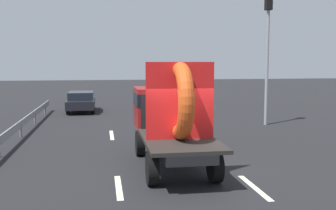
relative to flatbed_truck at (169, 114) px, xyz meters
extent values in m
plane|color=black|center=(0.28, -1.40, -1.55)|extent=(120.00, 120.00, 0.00)
cylinder|color=black|center=(-0.85, 1.05, -1.11)|extent=(0.28, 0.88, 0.88)
cylinder|color=black|center=(0.85, 1.05, -1.11)|extent=(0.28, 0.88, 0.88)
cylinder|color=black|center=(-0.85, -2.36, -1.11)|extent=(0.28, 0.88, 0.88)
cylinder|color=black|center=(0.85, -2.36, -1.11)|extent=(0.28, 0.88, 0.88)
cube|color=black|center=(0.00, -0.73, -0.68)|extent=(1.30, 5.39, 0.25)
cube|color=maroon|center=(0.00, 1.05, 0.12)|extent=(2.00, 1.83, 1.35)
cube|color=black|center=(0.00, 1.00, 0.42)|extent=(2.02, 1.74, 0.44)
cube|color=black|center=(0.00, -1.64, -0.51)|extent=(2.00, 3.57, 0.10)
cube|color=black|center=(0.00, 0.09, 0.09)|extent=(1.80, 0.08, 1.10)
torus|color=#D84C19|center=(0.00, -1.79, 0.61)|extent=(0.43, 2.13, 2.13)
cube|color=red|center=(0.00, -1.79, 0.61)|extent=(1.90, 0.03, 2.13)
cylinder|color=black|center=(-4.20, 15.03, -1.25)|extent=(0.21, 0.61, 0.61)
cylinder|color=black|center=(-2.72, 15.03, -1.25)|extent=(0.21, 0.61, 0.61)
cylinder|color=black|center=(-4.20, 12.48, -1.25)|extent=(0.21, 0.61, 0.61)
cylinder|color=black|center=(-2.72, 12.48, -1.25)|extent=(0.21, 0.61, 0.61)
cube|color=black|center=(-3.46, 13.76, -0.99)|extent=(1.71, 3.99, 0.52)
cube|color=black|center=(-3.46, 13.66, -0.49)|extent=(1.54, 2.23, 0.48)
cylinder|color=gray|center=(6.14, 6.76, 1.34)|extent=(0.16, 0.16, 5.78)
cube|color=black|center=(6.14, 6.76, 4.68)|extent=(0.30, 0.36, 0.90)
cube|color=gray|center=(-5.60, 7.12, -1.00)|extent=(0.06, 14.96, 0.32)
cylinder|color=slate|center=(-5.60, 5.25, -1.28)|extent=(0.10, 0.10, 0.55)
cylinder|color=slate|center=(-5.60, 8.99, -1.28)|extent=(0.10, 0.10, 0.55)
cylinder|color=slate|center=(-5.60, 12.73, -1.28)|extent=(0.10, 0.10, 0.55)
cube|color=beige|center=(-1.73, -2.40, -1.55)|extent=(0.16, 2.04, 0.01)
cube|color=beige|center=(-1.73, 5.08, -1.55)|extent=(0.16, 2.28, 0.01)
cube|color=beige|center=(1.73, -2.98, -1.55)|extent=(0.16, 2.13, 0.01)
cube|color=beige|center=(1.73, 5.32, -1.55)|extent=(0.16, 2.51, 0.01)
camera|label=1|loc=(-2.10, -12.56, 1.69)|focal=42.98mm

